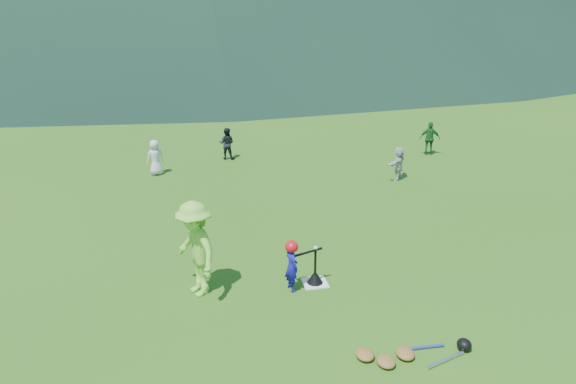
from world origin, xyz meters
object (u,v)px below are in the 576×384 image
(equipment_pile, at_px, (406,354))
(fielder_c, at_px, (430,138))
(fielder_b, at_px, (227,143))
(fielder_d, at_px, (398,163))
(adult_coach, at_px, (195,249))
(home_plate, at_px, (315,283))
(fielder_a, at_px, (155,158))
(batting_tee, at_px, (315,277))
(batter_child, at_px, (292,266))

(equipment_pile, bearing_deg, fielder_c, 63.41)
(fielder_b, bearing_deg, fielder_d, 167.59)
(adult_coach, height_order, equipment_pile, adult_coach)
(home_plate, xyz_separation_m, fielder_a, (-2.98, 7.02, 0.51))
(fielder_b, height_order, fielder_c, fielder_c)
(fielder_a, relative_size, batting_tee, 1.52)
(adult_coach, xyz_separation_m, fielder_b, (1.35, 8.03, -0.38))
(home_plate, xyz_separation_m, batter_child, (-0.47, -0.12, 0.46))
(fielder_a, height_order, fielder_b, fielder_a)
(adult_coach, bearing_deg, fielder_a, 163.92)
(home_plate, relative_size, batter_child, 0.47)
(batting_tee, distance_m, equipment_pile, 2.54)
(home_plate, xyz_separation_m, fielder_b, (-0.81, 8.13, 0.49))
(home_plate, relative_size, adult_coach, 0.25)
(batter_child, xyz_separation_m, adult_coach, (-1.68, 0.22, 0.41))
(fielder_b, distance_m, equipment_pile, 10.67)
(batter_child, bearing_deg, home_plate, -88.97)
(batter_child, distance_m, fielder_b, 8.26)
(fielder_c, bearing_deg, batting_tee, 70.31)
(adult_coach, distance_m, equipment_pile, 3.96)
(fielder_c, distance_m, equipment_pile, 10.83)
(equipment_pile, bearing_deg, batting_tee, 108.20)
(home_plate, xyz_separation_m, batting_tee, (0.00, 0.00, 0.12))
(batter_child, xyz_separation_m, fielder_b, (-0.33, 8.25, 0.03))
(fielder_a, bearing_deg, fielder_b, -172.74)
(batter_child, height_order, fielder_d, fielder_d)
(fielder_c, bearing_deg, fielder_a, 19.74)
(fielder_b, xyz_separation_m, fielder_c, (6.44, -0.86, 0.04))
(batter_child, xyz_separation_m, fielder_d, (4.19, 5.30, 0.01))
(fielder_c, relative_size, batting_tee, 1.59)
(fielder_b, distance_m, fielder_d, 5.40)
(fielder_a, bearing_deg, home_plate, 93.27)
(adult_coach, xyz_separation_m, equipment_pile, (2.95, -2.51, -0.82))
(home_plate, distance_m, fielder_d, 6.39)
(fielder_b, relative_size, equipment_pile, 0.56)
(adult_coach, bearing_deg, home_plate, 64.42)
(fielder_d, distance_m, equipment_pile, 8.14)
(adult_coach, bearing_deg, fielder_d, 107.94)
(home_plate, xyz_separation_m, fielder_c, (5.64, 7.27, 0.53))
(adult_coach, height_order, batting_tee, adult_coach)
(fielder_c, height_order, batting_tee, fielder_c)
(adult_coach, xyz_separation_m, fielder_c, (7.79, 7.16, -0.34))
(fielder_c, height_order, equipment_pile, fielder_c)
(adult_coach, distance_m, fielder_d, 7.78)
(home_plate, bearing_deg, fielder_a, 113.02)
(home_plate, bearing_deg, batter_child, -165.42)
(adult_coach, xyz_separation_m, fielder_a, (-0.83, 6.92, -0.37))
(adult_coach, relative_size, batting_tee, 2.60)
(fielder_b, bearing_deg, fielder_c, -166.95)
(home_plate, xyz_separation_m, fielder_d, (3.72, 5.18, 0.48))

